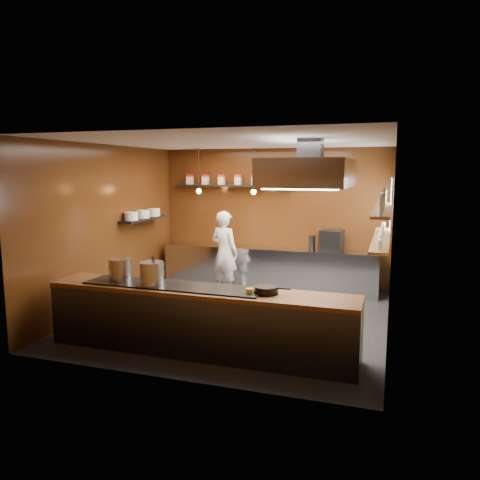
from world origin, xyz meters
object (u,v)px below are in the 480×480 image
at_px(extractor_hood, 310,172).
at_px(espresso_machine, 331,241).
at_px(stockpot_small, 152,273).
at_px(chef, 224,253).
at_px(stockpot_large, 120,269).

relative_size(extractor_hood, espresso_machine, 4.65).
height_order(stockpot_small, chef, chef).
bearing_deg(stockpot_large, extractor_hood, 24.86).
relative_size(stockpot_small, espresso_machine, 0.80).
xyz_separation_m(espresso_machine, chef, (-2.08, -0.67, -0.25)).
bearing_deg(stockpot_large, espresso_machine, 55.29).
bearing_deg(stockpot_large, stockpot_small, -8.05).
relative_size(extractor_hood, stockpot_large, 6.03).
xyz_separation_m(extractor_hood, stockpot_large, (-2.56, -1.18, -1.40)).
bearing_deg(stockpot_small, espresso_machine, 62.10).
xyz_separation_m(stockpot_small, chef, (-0.06, 3.14, -0.24)).
bearing_deg(espresso_machine, stockpot_small, -110.50).
distance_m(extractor_hood, stockpot_large, 3.15).
xyz_separation_m(extractor_hood, chef, (-2.05, 1.88, -1.64)).
bearing_deg(espresso_machine, stockpot_large, -117.30).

